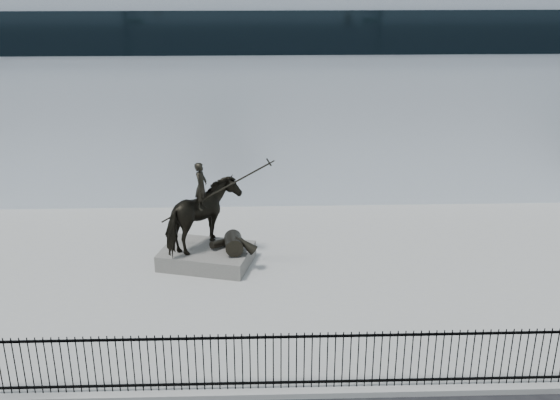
{
  "coord_description": "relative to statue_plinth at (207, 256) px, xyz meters",
  "views": [
    {
      "loc": [
        0.26,
        -11.62,
        9.84
      ],
      "look_at": [
        0.83,
        6.0,
        3.1
      ],
      "focal_mm": 42.0,
      "sensor_mm": 36.0,
      "label": 1
    }
  ],
  "objects": [
    {
      "name": "plaza",
      "position": [
        1.52,
        -0.9,
        -0.34
      ],
      "size": [
        30.0,
        12.0,
        0.15
      ],
      "primitive_type": "cube",
      "color": "gray",
      "rests_on": "ground"
    },
    {
      "name": "building",
      "position": [
        1.52,
        12.1,
        4.08
      ],
      "size": [
        44.0,
        14.0,
        9.0
      ],
      "primitive_type": "cube",
      "color": "silver",
      "rests_on": "ground"
    },
    {
      "name": "picket_fence",
      "position": [
        1.52,
        -6.65,
        0.48
      ],
      "size": [
        22.1,
        0.1,
        1.5
      ],
      "color": "black",
      "rests_on": "plaza"
    },
    {
      "name": "statue_plinth",
      "position": [
        0.0,
        0.0,
        0.0
      ],
      "size": [
        3.26,
        2.62,
        0.54
      ],
      "primitive_type": "cube",
      "rotation": [
        0.0,
        0.0,
        -0.26
      ],
      "color": "#56534E",
      "rests_on": "plaza"
    },
    {
      "name": "equestrian_statue",
      "position": [
        0.05,
        -0.01,
        1.39
      ],
      "size": [
        3.56,
        2.68,
        3.1
      ],
      "rotation": [
        0.0,
        0.0,
        -0.26
      ],
      "color": "black",
      "rests_on": "statue_plinth"
    }
  ]
}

